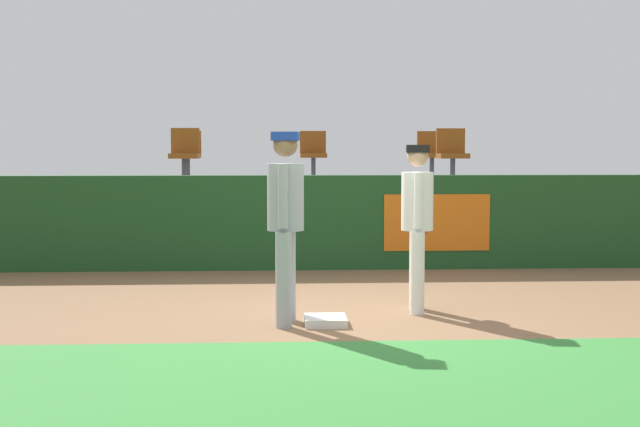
% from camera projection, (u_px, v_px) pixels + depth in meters
% --- Properties ---
extents(ground_plane, '(60.00, 60.00, 0.00)m').
position_uv_depth(ground_plane, '(340.00, 320.00, 8.22)').
color(ground_plane, '#846042').
extents(grass_foreground_strip, '(18.00, 2.80, 0.01)m').
position_uv_depth(grass_foreground_strip, '(364.00, 386.00, 5.91)').
color(grass_foreground_strip, '#388438').
rests_on(grass_foreground_strip, ground_plane).
extents(first_base, '(0.40, 0.40, 0.08)m').
position_uv_depth(first_base, '(325.00, 321.00, 8.01)').
color(first_base, white).
rests_on(first_base, ground_plane).
extents(player_fielder_home, '(0.38, 0.53, 1.73)m').
position_uv_depth(player_fielder_home, '(418.00, 216.00, 8.62)').
color(player_fielder_home, white).
rests_on(player_fielder_home, ground_plane).
extents(player_runner_visitor, '(0.39, 0.52, 1.85)m').
position_uv_depth(player_runner_visitor, '(286.00, 213.00, 7.97)').
color(player_runner_visitor, '#9EA3AD').
rests_on(player_runner_visitor, ground_plane).
extents(field_wall, '(18.00, 0.26, 1.33)m').
position_uv_depth(field_wall, '(321.00, 222.00, 11.78)').
color(field_wall, '#19471E').
rests_on(field_wall, ground_plane).
extents(bleacher_platform, '(18.00, 4.80, 1.19)m').
position_uv_depth(bleacher_platform, '(313.00, 214.00, 14.34)').
color(bleacher_platform, '#59595E').
rests_on(bleacher_platform, ground_plane).
extents(seat_front_right, '(0.46, 0.44, 0.84)m').
position_uv_depth(seat_front_right, '(452.00, 151.00, 13.25)').
color(seat_front_right, '#4C4C51').
rests_on(seat_front_right, bleacher_platform).
extents(seat_back_left, '(0.45, 0.44, 0.84)m').
position_uv_depth(seat_back_left, '(188.00, 151.00, 14.82)').
color(seat_back_left, '#4C4C51').
rests_on(seat_back_left, bleacher_platform).
extents(seat_front_left, '(0.44, 0.44, 0.84)m').
position_uv_depth(seat_front_left, '(185.00, 151.00, 13.03)').
color(seat_front_left, '#4C4C51').
rests_on(seat_front_left, bleacher_platform).
extents(seat_back_center, '(0.47, 0.44, 0.84)m').
position_uv_depth(seat_back_center, '(313.00, 151.00, 14.93)').
color(seat_back_center, '#4C4C51').
rests_on(seat_back_center, bleacher_platform).
extents(seat_back_right, '(0.48, 0.44, 0.84)m').
position_uv_depth(seat_back_right, '(431.00, 151.00, 15.04)').
color(seat_back_right, '#4C4C51').
rests_on(seat_back_right, bleacher_platform).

